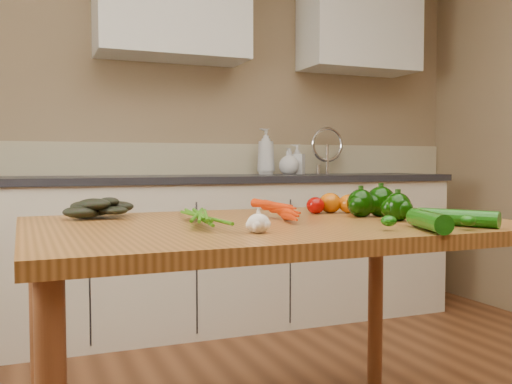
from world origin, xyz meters
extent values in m
cube|color=#977D5A|center=(0.00, 2.51, 1.30)|extent=(4.00, 0.02, 2.60)
cube|color=#C6BA95|center=(0.00, 2.48, 0.55)|extent=(3.98, 0.03, 1.10)
cube|color=beige|center=(0.20, 2.19, 0.43)|extent=(2.80, 0.60, 0.86)
cube|color=#29292E|center=(0.20, 2.19, 0.88)|extent=(2.84, 0.64, 0.04)
cube|color=#99999E|center=(0.98, 2.19, 0.84)|extent=(0.55, 0.42, 0.10)
cylinder|color=silver|center=(0.98, 2.37, 1.02)|extent=(0.02, 0.02, 0.24)
cube|color=silver|center=(1.20, 2.32, 1.95)|extent=(0.80, 0.35, 0.70)
cube|color=#A4672F|center=(-0.21, 0.57, 0.77)|extent=(1.49, 0.97, 0.04)
cylinder|color=brown|center=(-0.89, 0.97, 0.38)|extent=(0.06, 0.06, 0.75)
cylinder|color=brown|center=(0.46, 0.99, 0.38)|extent=(0.06, 0.06, 0.75)
imported|color=silver|center=(0.51, 2.33, 1.05)|extent=(0.15, 0.15, 0.30)
imported|color=silver|center=(0.72, 2.30, 1.00)|extent=(0.13, 0.13, 0.20)
imported|color=silver|center=(0.65, 2.26, 0.98)|extent=(0.18, 0.18, 0.17)
ellipsoid|color=white|center=(-0.36, 0.31, 0.82)|extent=(0.06, 0.06, 0.05)
sphere|color=black|center=(0.13, 0.59, 0.84)|extent=(0.09, 0.09, 0.09)
sphere|color=black|center=(0.20, 0.59, 0.84)|extent=(0.10, 0.10, 0.10)
sphere|color=black|center=(0.17, 0.44, 0.84)|extent=(0.09, 0.09, 0.09)
ellipsoid|color=#960602|center=(0.04, 0.75, 0.82)|extent=(0.07, 0.07, 0.06)
ellipsoid|color=#BB5004|center=(0.11, 0.77, 0.83)|extent=(0.08, 0.08, 0.07)
ellipsoid|color=#BB5004|center=(0.17, 0.73, 0.83)|extent=(0.08, 0.08, 0.07)
cylinder|color=#0C4907|center=(0.24, 0.25, 0.82)|extent=(0.16, 0.23, 0.05)
cylinder|color=#0C4907|center=(0.09, 0.19, 0.82)|extent=(0.12, 0.23, 0.05)
camera|label=1|loc=(-0.92, -1.07, 0.98)|focal=40.00mm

